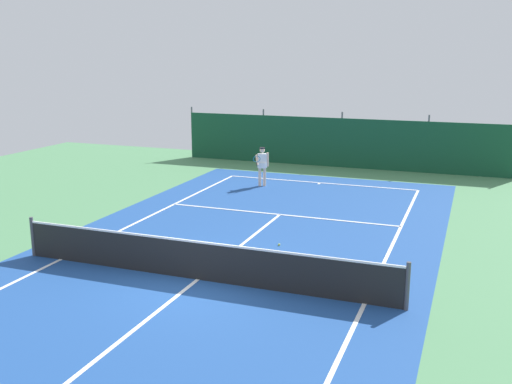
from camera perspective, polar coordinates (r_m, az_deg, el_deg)
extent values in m
plane|color=#4C8456|center=(14.69, -5.64, -8.46)|extent=(36.00, 36.00, 0.00)
cube|color=#1E478C|center=(14.69, -5.64, -8.45)|extent=(11.02, 26.60, 0.01)
cube|color=white|center=(25.45, 6.24, 0.90)|extent=(8.22, 0.10, 0.01)
cube|color=white|center=(16.82, -18.39, -6.21)|extent=(0.10, 23.80, 0.01)
cube|color=white|center=(13.50, 10.50, -10.60)|extent=(0.10, 23.80, 0.01)
cube|color=white|center=(20.32, 2.33, -2.20)|extent=(8.22, 0.10, 0.01)
cube|color=white|center=(14.68, -5.64, -8.43)|extent=(0.10, 12.80, 0.01)
cube|color=white|center=(25.31, 6.15, 0.83)|extent=(0.10, 0.30, 0.01)
cube|color=black|center=(14.52, -5.68, -6.72)|extent=(9.92, 0.03, 0.95)
cube|color=white|center=(14.36, -5.73, -4.84)|extent=(9.92, 0.04, 0.05)
cylinder|color=#47474C|center=(17.22, -20.86, -4.07)|extent=(0.10, 0.10, 1.10)
cylinder|color=#47474C|center=(13.19, 14.49, -8.86)|extent=(0.10, 0.10, 1.10)
cube|color=#14472D|center=(29.00, 8.25, 4.75)|extent=(16.22, 0.06, 2.40)
cylinder|color=#595B60|center=(31.76, -6.21, 5.81)|extent=(0.08, 0.08, 2.70)
cylinder|color=#595B60|center=(30.16, 0.72, 5.49)|extent=(0.08, 0.08, 2.70)
cylinder|color=#595B60|center=(29.04, 8.29, 5.06)|extent=(0.08, 0.08, 2.70)
cylinder|color=#595B60|center=(28.46, 16.30, 4.50)|extent=(0.08, 0.08, 2.70)
cube|color=#234C1E|center=(29.68, 8.47, 3.66)|extent=(14.60, 0.70, 1.10)
cylinder|color=beige|center=(24.65, 0.83, 1.52)|extent=(0.12, 0.12, 0.82)
cylinder|color=beige|center=(24.63, 0.37, 1.51)|extent=(0.12, 0.12, 0.82)
cylinder|color=white|center=(24.55, 0.61, 2.64)|extent=(0.40, 0.40, 0.22)
cube|color=white|center=(24.51, 0.61, 3.10)|extent=(0.41, 0.34, 0.56)
sphere|color=beige|center=(24.44, 0.61, 4.09)|extent=(0.22, 0.22, 0.22)
cylinder|color=black|center=(24.42, 0.61, 4.30)|extent=(0.23, 0.23, 0.04)
cylinder|color=beige|center=(24.53, 1.14, 3.17)|extent=(0.09, 0.09, 0.58)
cylinder|color=beige|center=(24.36, 0.11, 3.10)|extent=(0.32, 0.51, 0.41)
cylinder|color=black|center=(24.08, 0.07, 2.71)|extent=(0.15, 0.26, 0.13)
torus|color=teal|center=(24.04, 0.07, 3.23)|extent=(0.33, 0.25, 0.29)
sphere|color=#CCDB33|center=(17.09, 2.26, -5.13)|extent=(0.07, 0.07, 0.07)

